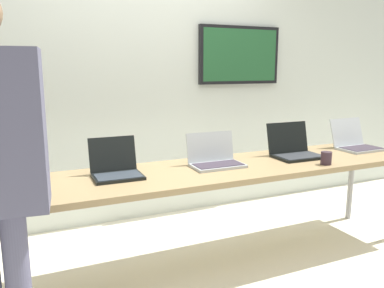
% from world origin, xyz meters
% --- Properties ---
extents(ground, '(8.00, 8.00, 0.04)m').
position_xyz_m(ground, '(0.00, 0.00, -0.02)').
color(ground, silver).
extents(back_wall, '(8.00, 0.11, 2.56)m').
position_xyz_m(back_wall, '(0.03, 1.13, 1.29)').
color(back_wall, silver).
rests_on(back_wall, ground).
extents(workbench, '(3.73, 0.70, 0.73)m').
position_xyz_m(workbench, '(0.00, 0.00, 0.69)').
color(workbench, '#90764F').
rests_on(workbench, ground).
extents(laptop_station_1, '(0.32, 0.30, 0.25)m').
position_xyz_m(laptop_station_1, '(-0.52, 0.07, 0.79)').
color(laptop_station_1, black).
rests_on(laptop_station_1, workbench).
extents(laptop_station_2, '(0.38, 0.27, 0.23)m').
position_xyz_m(laptop_station_2, '(0.20, 0.06, 0.79)').
color(laptop_station_2, '#AAB0B5').
rests_on(laptop_station_2, workbench).
extents(laptop_station_3, '(0.38, 0.32, 0.26)m').
position_xyz_m(laptop_station_3, '(0.92, 0.06, 0.80)').
color(laptop_station_3, black).
rests_on(laptop_station_3, workbench).
extents(laptop_station_4, '(0.36, 0.34, 0.26)m').
position_xyz_m(laptop_station_4, '(1.60, 0.08, 0.79)').
color(laptop_station_4, '#ACB3B9').
rests_on(laptop_station_4, workbench).
extents(coffee_mug, '(0.08, 0.08, 0.10)m').
position_xyz_m(coffee_mug, '(0.97, -0.25, 0.78)').
color(coffee_mug, '#32222B').
rests_on(coffee_mug, workbench).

